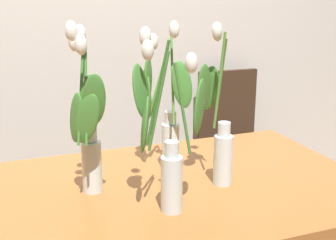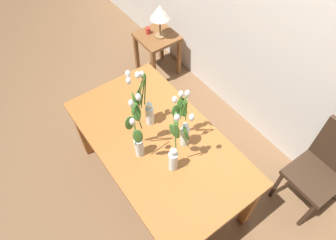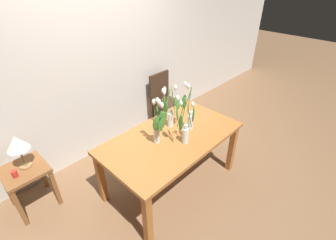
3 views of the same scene
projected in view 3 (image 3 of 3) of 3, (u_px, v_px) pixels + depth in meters
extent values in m
plane|color=brown|center=(171.00, 182.00, 3.15)|extent=(18.00, 18.00, 0.00)
cube|color=beige|center=(100.00, 58.00, 3.18)|extent=(9.00, 0.10, 2.70)
cube|color=#A3602D|center=(172.00, 138.00, 2.76)|extent=(1.60, 0.90, 0.04)
cube|color=#A3602D|center=(148.00, 221.00, 2.28)|extent=(0.07, 0.07, 0.70)
cube|color=#A3602D|center=(232.00, 148.00, 3.18)|extent=(0.07, 0.07, 0.70)
cube|color=#A3602D|center=(101.00, 178.00, 2.74)|extent=(0.07, 0.07, 0.70)
cube|color=#A3602D|center=(186.00, 125.00, 3.64)|extent=(0.07, 0.07, 0.70)
cylinder|color=silver|center=(190.00, 122.00, 2.83)|extent=(0.07, 0.07, 0.18)
cylinder|color=silver|center=(191.00, 114.00, 2.77)|extent=(0.04, 0.04, 0.05)
cylinder|color=silver|center=(190.00, 124.00, 2.85)|extent=(0.06, 0.06, 0.11)
cylinder|color=#56933D|center=(188.00, 99.00, 2.73)|extent=(0.03, 0.11, 0.31)
ellipsoid|color=white|center=(185.00, 84.00, 2.68)|extent=(0.04, 0.04, 0.06)
ellipsoid|color=#427F33|center=(184.00, 101.00, 2.76)|extent=(0.08, 0.06, 0.17)
cylinder|color=#56933D|center=(189.00, 101.00, 2.69)|extent=(0.03, 0.04, 0.34)
ellipsoid|color=white|center=(189.00, 86.00, 2.60)|extent=(0.04, 0.04, 0.06)
ellipsoid|color=#427F33|center=(185.00, 103.00, 2.69)|extent=(0.09, 0.08, 0.18)
cylinder|color=silver|center=(185.00, 136.00, 2.61)|extent=(0.07, 0.07, 0.18)
cylinder|color=silver|center=(186.00, 127.00, 2.55)|extent=(0.04, 0.04, 0.05)
cylinder|color=silver|center=(185.00, 138.00, 2.62)|extent=(0.06, 0.06, 0.11)
cylinder|color=#3D752D|center=(181.00, 113.00, 2.46)|extent=(0.06, 0.07, 0.33)
ellipsoid|color=white|center=(178.00, 98.00, 2.37)|extent=(0.04, 0.04, 0.06)
ellipsoid|color=#427F33|center=(177.00, 114.00, 2.44)|extent=(0.09, 0.07, 0.17)
cylinder|color=#3D752D|center=(190.00, 116.00, 2.48)|extent=(0.04, 0.05, 0.27)
ellipsoid|color=white|center=(193.00, 104.00, 2.40)|extent=(0.04, 0.04, 0.06)
ellipsoid|color=#427F33|center=(193.00, 115.00, 2.50)|extent=(0.08, 0.07, 0.18)
cylinder|color=#3D752D|center=(183.00, 116.00, 2.45)|extent=(0.07, 0.03, 0.30)
ellipsoid|color=white|center=(181.00, 103.00, 2.36)|extent=(0.04, 0.04, 0.06)
ellipsoid|color=#427F33|center=(181.00, 123.00, 2.44)|extent=(0.06, 0.08, 0.18)
cylinder|color=silver|center=(170.00, 120.00, 2.88)|extent=(0.07, 0.07, 0.18)
cylinder|color=silver|center=(171.00, 111.00, 2.82)|extent=(0.04, 0.04, 0.05)
cylinder|color=silver|center=(170.00, 122.00, 2.89)|extent=(0.06, 0.06, 0.11)
cylinder|color=#56933D|center=(173.00, 100.00, 2.69)|extent=(0.03, 0.09, 0.34)
ellipsoid|color=white|center=(176.00, 87.00, 2.57)|extent=(0.04, 0.04, 0.06)
ellipsoid|color=#427F33|center=(177.00, 103.00, 2.69)|extent=(0.10, 0.05, 0.18)
cylinder|color=#56933D|center=(167.00, 102.00, 2.74)|extent=(0.07, 0.05, 0.27)
ellipsoid|color=white|center=(163.00, 91.00, 2.66)|extent=(0.04, 0.04, 0.06)
ellipsoid|color=#427F33|center=(163.00, 105.00, 2.72)|extent=(0.10, 0.09, 0.18)
cylinder|color=#56933D|center=(167.00, 101.00, 2.74)|extent=(0.05, 0.04, 0.29)
ellipsoid|color=white|center=(165.00, 89.00, 2.65)|extent=(0.04, 0.04, 0.06)
ellipsoid|color=#427F33|center=(164.00, 101.00, 2.70)|extent=(0.06, 0.08, 0.18)
cylinder|color=#56933D|center=(167.00, 102.00, 2.72)|extent=(0.08, 0.02, 0.27)
ellipsoid|color=white|center=(164.00, 92.00, 2.63)|extent=(0.04, 0.04, 0.06)
ellipsoid|color=#427F33|center=(166.00, 108.00, 2.70)|extent=(0.04, 0.10, 0.18)
cylinder|color=silver|center=(157.00, 135.00, 2.62)|extent=(0.07, 0.07, 0.18)
cylinder|color=silver|center=(156.00, 126.00, 2.56)|extent=(0.04, 0.04, 0.05)
cylinder|color=silver|center=(157.00, 137.00, 2.64)|extent=(0.06, 0.06, 0.11)
cylinder|color=#3D752D|center=(158.00, 115.00, 2.41)|extent=(0.06, 0.11, 0.34)
ellipsoid|color=white|center=(159.00, 102.00, 2.27)|extent=(0.04, 0.04, 0.06)
ellipsoid|color=#427F33|center=(162.00, 124.00, 2.43)|extent=(0.11, 0.08, 0.18)
cylinder|color=#3D752D|center=(159.00, 117.00, 2.42)|extent=(0.04, 0.12, 0.30)
ellipsoid|color=white|center=(162.00, 105.00, 2.29)|extent=(0.04, 0.04, 0.06)
ellipsoid|color=#427F33|center=(164.00, 119.00, 2.41)|extent=(0.08, 0.07, 0.18)
cylinder|color=#3D752D|center=(155.00, 115.00, 2.46)|extent=(0.04, 0.02, 0.32)
ellipsoid|color=white|center=(154.00, 102.00, 2.36)|extent=(0.04, 0.04, 0.06)
ellipsoid|color=#427F33|center=(156.00, 124.00, 2.46)|extent=(0.06, 0.10, 0.18)
cylinder|color=#3D752D|center=(157.00, 114.00, 2.44)|extent=(0.03, 0.06, 0.34)
ellipsoid|color=white|center=(157.00, 100.00, 2.33)|extent=(0.04, 0.04, 0.06)
ellipsoid|color=#427F33|center=(161.00, 118.00, 2.43)|extent=(0.08, 0.06, 0.18)
cube|color=#382619|center=(167.00, 103.00, 4.00)|extent=(0.41, 0.41, 0.04)
cylinder|color=#382619|center=(181.00, 115.00, 4.13)|extent=(0.04, 0.04, 0.43)
cylinder|color=#382619|center=(167.00, 123.00, 3.93)|extent=(0.04, 0.04, 0.43)
cylinder|color=#382619|center=(167.00, 108.00, 4.33)|extent=(0.04, 0.04, 0.43)
cylinder|color=#382619|center=(153.00, 116.00, 4.13)|extent=(0.04, 0.04, 0.43)
cube|color=#382619|center=(159.00, 86.00, 3.98)|extent=(0.40, 0.04, 0.46)
cube|color=brown|center=(24.00, 170.00, 2.59)|extent=(0.44, 0.44, 0.04)
cube|color=brown|center=(20.00, 208.00, 2.51)|extent=(0.04, 0.04, 0.51)
cube|color=brown|center=(55.00, 188.00, 2.74)|extent=(0.04, 0.04, 0.51)
cube|color=brown|center=(7.00, 189.00, 2.73)|extent=(0.04, 0.04, 0.51)
cube|color=brown|center=(41.00, 171.00, 2.96)|extent=(0.04, 0.04, 0.51)
cylinder|color=olive|center=(26.00, 166.00, 2.61)|extent=(0.12, 0.12, 0.02)
cylinder|color=olive|center=(22.00, 157.00, 2.55)|extent=(0.02, 0.02, 0.22)
cone|color=silver|center=(16.00, 143.00, 2.44)|extent=(0.22, 0.22, 0.16)
cylinder|color=#B72D23|center=(14.00, 174.00, 2.47)|extent=(0.06, 0.06, 0.07)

